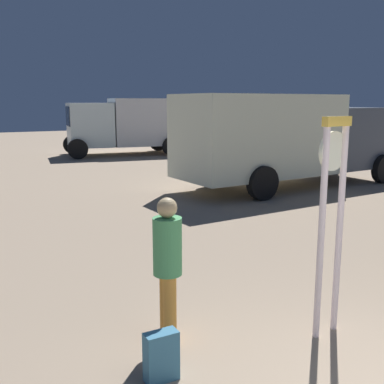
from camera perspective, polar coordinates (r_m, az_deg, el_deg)
standing_clock at (r=5.12m, az=16.80°, el=-1.66°), size 0.42×0.14×2.38m
person_near_clock at (r=4.86m, az=-3.02°, el=-8.76°), size 0.30×0.30×1.58m
backpack at (r=4.52m, az=-3.84°, el=-19.56°), size 0.31×0.19×0.47m
box_truck_near at (r=14.01m, az=11.02°, el=6.70°), size 7.11×2.83×2.73m
box_truck_far at (r=22.97m, az=-6.93°, el=8.42°), size 6.73×3.43×2.69m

